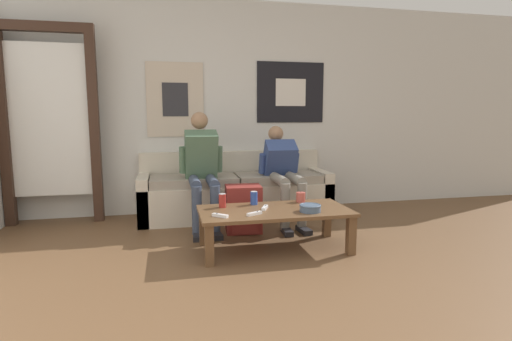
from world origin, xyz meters
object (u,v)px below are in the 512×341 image
object	(u,v)px
couch	(235,193)
person_seated_adult	(202,165)
pillar_candle	(301,197)
backpack	(243,210)
person_seated_teen	(283,170)
game_controller_far_center	(220,215)
coffee_table	(275,215)
drink_can_red	(222,201)
ceramic_bowl	(310,208)
drink_can_blue	(254,198)
game_controller_near_left	(255,214)
game_controller_near_right	(265,208)

from	to	relation	value
couch	person_seated_adult	distance (m)	0.66
person_seated_adult	pillar_candle	size ratio (longest dim) A/B	11.75
couch	backpack	world-z (taller)	couch
couch	person_seated_teen	distance (m)	0.67
couch	game_controller_far_center	xyz separation A→B (m)	(-0.36, -1.40, 0.10)
coffee_table	backpack	world-z (taller)	backpack
backpack	pillar_candle	size ratio (longest dim) A/B	4.61
game_controller_far_center	drink_can_red	bearing A→B (deg)	78.93
backpack	ceramic_bowl	bearing A→B (deg)	-58.94
coffee_table	game_controller_far_center	size ratio (longest dim) A/B	10.26
person_seated_teen	backpack	size ratio (longest dim) A/B	2.21
backpack	drink_can_red	size ratio (longest dim) A/B	3.86
pillar_candle	drink_can_blue	size ratio (longest dim) A/B	0.84
coffee_table	person_seated_teen	distance (m)	0.99
person_seated_adult	drink_can_red	world-z (taller)	person_seated_adult
drink_can_red	game_controller_near_left	world-z (taller)	drink_can_red
coffee_table	pillar_candle	bearing A→B (deg)	36.12
drink_can_blue	drink_can_red	distance (m)	0.30
person_seated_teen	coffee_table	bearing A→B (deg)	-110.67
person_seated_teen	pillar_candle	size ratio (longest dim) A/B	10.20
game_controller_near_left	drink_can_blue	bearing A→B (deg)	78.40
drink_can_red	pillar_candle	bearing A→B (deg)	4.54
person_seated_teen	drink_can_red	bearing A→B (deg)	-137.16
drink_can_blue	drink_can_red	xyz separation A→B (m)	(-0.30, -0.05, 0.00)
couch	coffee_table	world-z (taller)	couch
person_seated_adult	backpack	size ratio (longest dim) A/B	2.55
person_seated_teen	ceramic_bowl	distance (m)	1.06
person_seated_adult	drink_can_blue	size ratio (longest dim) A/B	9.85
person_seated_teen	game_controller_near_right	bearing A→B (deg)	-115.83
game_controller_near_right	game_controller_far_center	size ratio (longest dim) A/B	1.12
drink_can_blue	game_controller_near_right	size ratio (longest dim) A/B	0.85
coffee_table	pillar_candle	size ratio (longest dim) A/B	12.73
backpack	drink_can_blue	world-z (taller)	drink_can_blue
game_controller_near_right	person_seated_teen	bearing A→B (deg)	64.17
person_seated_teen	drink_can_blue	distance (m)	0.84
person_seated_teen	backpack	world-z (taller)	person_seated_teen
person_seated_teen	drink_can_red	distance (m)	1.07
couch	game_controller_near_left	xyz separation A→B (m)	(-0.07, -1.40, 0.10)
backpack	pillar_candle	bearing A→B (deg)	-35.70
ceramic_bowl	drink_can_blue	xyz separation A→B (m)	(-0.41, 0.37, 0.03)
coffee_table	game_controller_near_right	xyz separation A→B (m)	(-0.08, 0.03, 0.06)
coffee_table	ceramic_bowl	bearing A→B (deg)	-28.48
person_seated_adult	pillar_candle	distance (m)	1.13
coffee_table	drink_can_blue	bearing A→B (deg)	121.70
person_seated_teen	game_controller_far_center	bearing A→B (deg)	-128.61
pillar_candle	drink_can_red	xyz separation A→B (m)	(-0.76, -0.06, 0.02)
pillar_candle	game_controller_near_right	bearing A→B (deg)	-152.97
ceramic_bowl	drink_can_red	distance (m)	0.79
couch	drink_can_blue	distance (m)	1.03
couch	pillar_candle	world-z (taller)	couch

